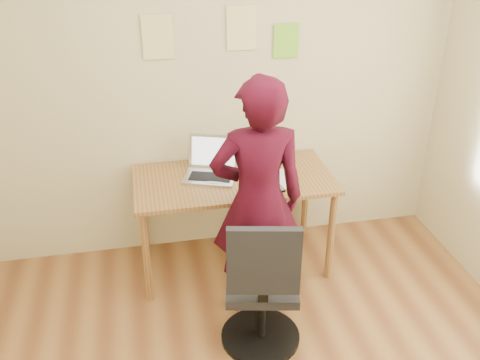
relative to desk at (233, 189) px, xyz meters
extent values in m
cube|color=beige|center=(-0.05, 0.39, 0.70)|extent=(3.50, 0.04, 2.70)
cube|color=#9C6636|center=(0.00, 0.00, 0.07)|extent=(1.40, 0.70, 0.03)
cylinder|color=#9C6636|center=(-0.65, -0.30, -0.30)|extent=(0.05, 0.05, 0.71)
cylinder|color=#9C6636|center=(0.65, -0.30, -0.30)|extent=(0.05, 0.05, 0.71)
cylinder|color=#9C6636|center=(-0.65, 0.30, -0.30)|extent=(0.05, 0.05, 0.71)
cylinder|color=#9C6636|center=(0.65, 0.30, -0.30)|extent=(0.05, 0.05, 0.71)
cube|color=#ADACB3|center=(-0.16, 0.02, 0.10)|extent=(0.42, 0.35, 0.02)
cube|color=black|center=(-0.16, 0.02, 0.10)|extent=(0.32, 0.23, 0.00)
cube|color=#ADACB3|center=(-0.11, 0.17, 0.22)|extent=(0.36, 0.19, 0.24)
cube|color=white|center=(-0.11, 0.17, 0.22)|extent=(0.31, 0.16, 0.20)
cube|color=white|center=(0.30, -0.07, 0.09)|extent=(0.28, 0.35, 0.00)
cube|color=black|center=(0.26, -0.21, 0.09)|extent=(0.08, 0.14, 0.01)
cube|color=#3F4C59|center=(0.26, -0.21, 0.10)|extent=(0.07, 0.12, 0.00)
cube|color=#E8D88A|center=(-0.44, 0.36, 1.01)|extent=(0.21, 0.00, 0.30)
cube|color=#E8D88A|center=(0.13, 0.36, 1.05)|extent=(0.21, 0.00, 0.30)
cube|color=#7AD12F|center=(0.45, 0.36, 0.94)|extent=(0.18, 0.00, 0.24)
cube|color=black|center=(0.02, -0.81, -0.21)|extent=(0.50, 0.50, 0.06)
cube|color=black|center=(-0.02, -1.01, 0.10)|extent=(0.41, 0.13, 0.42)
cube|color=black|center=(-0.02, -1.00, -0.12)|extent=(0.06, 0.05, 0.12)
cylinder|color=black|center=(0.02, -0.81, -0.44)|extent=(0.06, 0.06, 0.42)
cylinder|color=black|center=(0.02, -0.81, -0.64)|extent=(0.50, 0.50, 0.03)
imported|color=#370716|center=(0.06, -0.48, 0.16)|extent=(0.62, 0.42, 1.63)
camera|label=1|loc=(-0.61, -3.28, 1.84)|focal=40.00mm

